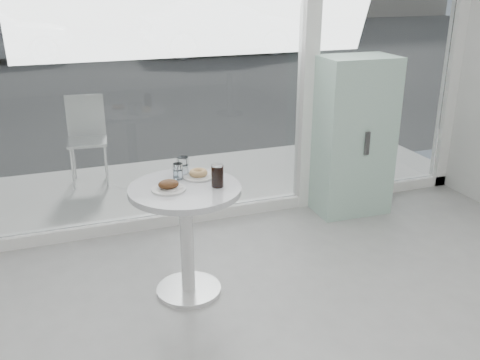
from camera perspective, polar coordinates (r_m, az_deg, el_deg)
name	(u,v)px	position (r m, az deg, el deg)	size (l,w,h in m)	color
storefront	(217,18)	(4.39, -2.52, 16.86)	(5.00, 0.14, 3.00)	white
main_table	(186,218)	(3.49, -5.78, -4.09)	(0.72, 0.72, 0.77)	silver
patio_deck	(189,184)	(5.50, -5.50, -0.44)	(5.60, 1.60, 0.05)	white
street	(86,48)	(17.34, -16.11, 13.42)	(40.00, 24.00, 0.00)	#343434
mint_cabinet	(353,136)	(4.83, 11.97, 4.57)	(0.66, 0.46, 1.40)	#97C1AF
patio_chair	(87,134)	(5.59, -16.02, 4.78)	(0.41, 0.41, 0.87)	silver
car_silver	(223,27)	(15.17, -1.82, 15.99)	(1.53, 4.39, 1.45)	#95979C
plate_fritter	(169,186)	(3.36, -7.57, -0.64)	(0.22, 0.22, 0.07)	silver
plate_donut	(198,174)	(3.55, -4.46, 0.60)	(0.21, 0.21, 0.05)	silver
water_tumbler_a	(178,172)	(3.53, -6.63, 0.84)	(0.07, 0.07, 0.11)	white
water_tumbler_b	(183,167)	(3.59, -6.13, 1.36)	(0.08, 0.08, 0.13)	white
cola_glass	(217,176)	(3.37, -2.42, 0.44)	(0.08, 0.08, 0.15)	white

